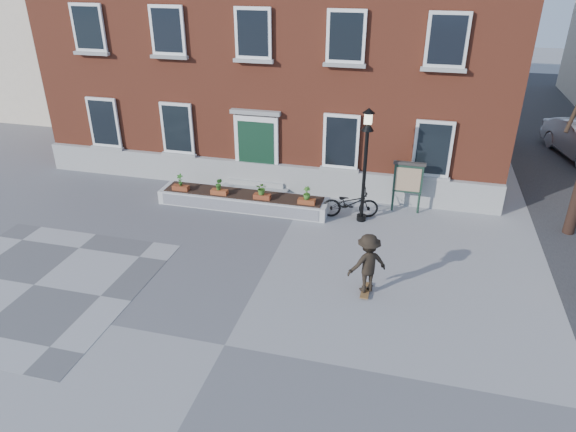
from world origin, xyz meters
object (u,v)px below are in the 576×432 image
(bicycle, at_px, (350,203))
(skateboarder, at_px, (368,263))
(lamp_post, at_px, (366,150))
(notice_board, at_px, (408,179))

(bicycle, xyz_separation_m, skateboarder, (1.09, -4.42, 0.40))
(lamp_post, bearing_deg, bicycle, 157.33)
(notice_board, bearing_deg, bicycle, -154.28)
(lamp_post, relative_size, notice_board, 2.10)
(bicycle, height_order, notice_board, notice_board)
(notice_board, bearing_deg, lamp_post, -142.89)
(lamp_post, distance_m, skateboarder, 4.59)
(lamp_post, bearing_deg, notice_board, 37.11)
(notice_board, xyz_separation_m, skateboarder, (-0.76, -5.31, -0.35))
(bicycle, distance_m, notice_board, 2.19)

